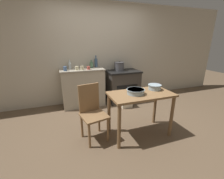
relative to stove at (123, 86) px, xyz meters
name	(u,v)px	position (x,y,z in m)	size (l,w,h in m)	color
ground_plane	(121,127)	(-0.59, -1.27, -0.42)	(14.00, 14.00, 0.00)	brown
wall_back	(98,54)	(-0.59, 0.32, 0.85)	(8.00, 0.07, 2.55)	beige
counter_cabinet	(83,87)	(-1.09, 0.04, 0.05)	(1.06, 0.52, 0.95)	#B2A893
stove	(123,86)	(0.00, 0.00, 0.00)	(0.86, 0.61, 0.84)	#38332D
work_table	(141,101)	(-0.37, -1.58, 0.22)	(1.07, 0.57, 0.78)	olive
chair	(92,111)	(-1.17, -1.38, 0.07)	(0.47, 0.47, 0.94)	olive
flour_sack	(126,100)	(-0.10, -0.46, -0.25)	(0.27, 0.19, 0.36)	beige
stock_pot	(119,66)	(-0.09, 0.07, 0.54)	(0.27, 0.27, 0.25)	#4C4C51
mixing_bowl_large	(155,87)	(-0.05, -1.49, 0.41)	(0.24, 0.24, 0.09)	#93A8B2
mixing_bowl_small	(136,91)	(-0.47, -1.57, 0.40)	(0.30, 0.30, 0.08)	#93A8B2
bottle_far_left	(70,65)	(-1.36, 0.18, 0.61)	(0.07, 0.07, 0.22)	silver
bottle_left	(96,63)	(-0.69, 0.20, 0.64)	(0.08, 0.08, 0.30)	#3D5675
bottle_mid_left	(91,65)	(-0.82, 0.16, 0.60)	(0.08, 0.08, 0.19)	#517F5B
cup_center_left	(88,68)	(-0.95, -0.09, 0.57)	(0.08, 0.08, 0.08)	#B74C42
cup_center	(77,68)	(-1.22, -0.04, 0.57)	(0.09, 0.09, 0.08)	beige
cup_center_right	(65,69)	(-1.48, -0.08, 0.58)	(0.08, 0.08, 0.10)	#4C6B99
cup_mid_right	(82,68)	(-1.10, -0.08, 0.57)	(0.07, 0.07, 0.09)	beige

